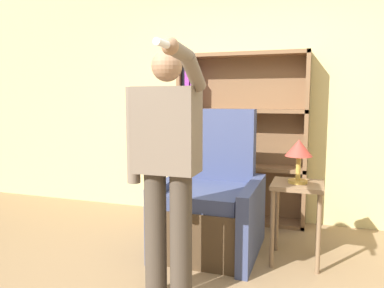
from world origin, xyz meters
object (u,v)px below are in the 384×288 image
at_px(table_lamp, 299,151).
at_px(side_table, 297,199).
at_px(person_standing, 167,162).
at_px(armchair, 212,207).
at_px(bookcase, 231,139).

bearing_deg(table_lamp, side_table, -108.43).
distance_m(person_standing, table_lamp, 1.20).
xyz_separation_m(armchair, table_lamp, (0.74, -0.06, 0.55)).
bearing_deg(bookcase, person_standing, -91.00).
bearing_deg(side_table, bookcase, 129.58).
bearing_deg(table_lamp, person_standing, -131.77).
relative_size(bookcase, table_lamp, 5.14).
xyz_separation_m(person_standing, side_table, (0.80, 0.89, -0.42)).
relative_size(bookcase, armchair, 1.46).
height_order(bookcase, person_standing, bookcase).
relative_size(bookcase, person_standing, 1.11).
distance_m(armchair, person_standing, 1.11).
xyz_separation_m(armchair, side_table, (0.74, -0.06, 0.15)).
height_order(side_table, table_lamp, table_lamp).
bearing_deg(table_lamp, armchair, 175.76).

